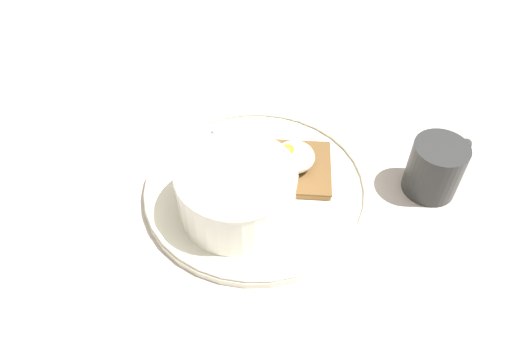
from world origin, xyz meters
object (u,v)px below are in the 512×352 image
object	(u,v)px
banana_slice_right	(223,158)
banana_slice_left	(237,144)
banana_slice_front	(198,159)
banana_slice_inner	(224,132)
coffee_mug	(436,167)
banana_slice_back	(211,144)
poached_egg	(293,157)
toast_slice	(294,168)
oatmeal_bowl	(236,192)

from	to	relation	value
banana_slice_right	banana_slice_left	bearing A→B (deg)	59.25
banana_slice_front	banana_slice_right	size ratio (longest dim) A/B	1.05
banana_slice_inner	coffee_mug	size ratio (longest dim) A/B	0.45
banana_slice_back	banana_slice_inner	xyz separation A→B (cm)	(1.42, 3.00, -0.14)
poached_egg	coffee_mug	distance (cm)	18.77
banana_slice_left	coffee_mug	bearing A→B (deg)	-9.79
toast_slice	coffee_mug	bearing A→B (deg)	-1.80
poached_egg	banana_slice_left	bearing A→B (deg)	153.17
oatmeal_bowl	banana_slice_inner	distance (cm)	14.64
oatmeal_bowl	coffee_mug	distance (cm)	26.55
toast_slice	banana_slice_left	bearing A→B (deg)	153.75
banana_slice_front	coffee_mug	xyz separation A→B (cm)	(32.01, -1.06, 2.19)
banana_slice_front	banana_slice_right	xyz separation A→B (cm)	(3.41, 0.59, -0.09)
toast_slice	banana_slice_right	bearing A→B (deg)	173.90
banana_slice_right	banana_slice_inner	xyz separation A→B (cm)	(-0.54, 5.57, -0.05)
banana_slice_front	toast_slice	bearing A→B (deg)	-2.04
toast_slice	banana_slice_front	distance (cm)	13.39
poached_egg	banana_slice_back	xyz separation A→B (cm)	(-11.80, 3.67, -2.14)
banana_slice_left	banana_slice_inner	size ratio (longest dim) A/B	0.84
banana_slice_right	poached_egg	bearing A→B (deg)	-6.38
poached_egg	banana_slice_right	size ratio (longest dim) A/B	1.53
poached_egg	coffee_mug	bearing A→B (deg)	-1.68
poached_egg	banana_slice_right	distance (cm)	10.15
banana_slice_left	banana_slice_right	xyz separation A→B (cm)	(-1.77, -2.98, -0.01)
banana_slice_front	banana_slice_back	size ratio (longest dim) A/B	1.34
coffee_mug	banana_slice_inner	bearing A→B (deg)	166.08
banana_slice_inner	banana_slice_left	bearing A→B (deg)	-48.19
oatmeal_bowl	toast_slice	bearing A→B (deg)	45.97
banana_slice_left	coffee_mug	size ratio (longest dim) A/B	0.38
toast_slice	poached_egg	size ratio (longest dim) A/B	1.43
poached_egg	banana_slice_front	xyz separation A→B (cm)	(-13.25, 0.51, -2.13)
toast_slice	poached_egg	bearing A→B (deg)	-166.05
banana_slice_left	banana_slice_back	size ratio (longest dim) A/B	0.95
banana_slice_right	coffee_mug	size ratio (longest dim) A/B	0.51
banana_slice_left	oatmeal_bowl	bearing A→B (deg)	-84.26
oatmeal_bowl	banana_slice_right	xyz separation A→B (cm)	(-2.91, 8.37, -2.80)
toast_slice	coffee_mug	xyz separation A→B (cm)	(18.62, -0.59, 2.33)
banana_slice_front	banana_slice_inner	bearing A→B (deg)	65.07
toast_slice	poached_egg	xyz separation A→B (cm)	(-0.14, -0.03, 2.27)
banana_slice_back	banana_slice_right	world-z (taller)	banana_slice_back
oatmeal_bowl	banana_slice_right	size ratio (longest dim) A/B	3.20
poached_egg	banana_slice_inner	bearing A→B (deg)	147.28
banana_slice_front	coffee_mug	world-z (taller)	coffee_mug
banana_slice_front	banana_slice_left	distance (cm)	6.29
oatmeal_bowl	banana_slice_right	world-z (taller)	oatmeal_bowl
banana_slice_left	banana_slice_right	world-z (taller)	same
oatmeal_bowl	banana_slice_inner	world-z (taller)	oatmeal_bowl
oatmeal_bowl	toast_slice	world-z (taller)	oatmeal_bowl
banana_slice_left	banana_slice_inner	xyz separation A→B (cm)	(-2.32, 2.59, -0.06)
oatmeal_bowl	coffee_mug	world-z (taller)	oatmeal_bowl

